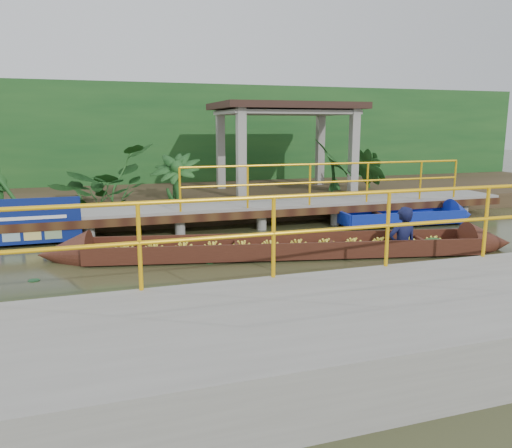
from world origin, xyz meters
name	(u,v)px	position (x,y,z in m)	size (l,w,h in m)	color
ground	(257,261)	(0.00, 0.00, 0.00)	(80.00, 80.00, 0.00)	#32371B
land_strip	(186,196)	(0.00, 7.50, 0.23)	(30.00, 8.00, 0.45)	#322619
far_dock	(215,208)	(0.02, 3.43, 0.48)	(16.00, 2.06, 1.66)	gray
near_dock	(455,320)	(1.00, -4.20, 0.30)	(18.00, 2.40, 1.73)	gray
pavilion	(285,115)	(3.00, 6.30, 2.82)	(4.40, 3.00, 3.00)	gray
foliage_backdrop	(172,140)	(0.00, 10.00, 2.00)	(30.00, 0.80, 4.00)	#16441A
vendor_boat	(304,243)	(1.00, 0.13, 0.23)	(9.34, 2.82, 2.08)	#36180E
moored_blue_boat	(431,217)	(5.47, 2.13, 0.16)	(3.78, 1.22, 0.89)	#0E239B
blue_banner	(2,222)	(-4.68, 2.48, 0.56)	(3.08, 0.04, 0.96)	navy
tropical_plants	(167,177)	(-0.89, 5.30, 1.11)	(14.05, 1.05, 1.31)	#16441A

